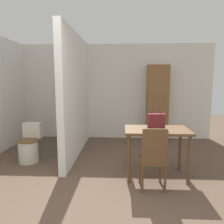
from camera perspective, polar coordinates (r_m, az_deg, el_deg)
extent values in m
cube|color=white|center=(5.91, -1.05, 5.26)|extent=(5.47, 0.12, 2.50)
cube|color=white|center=(4.69, -9.28, 4.35)|extent=(0.12, 2.51, 2.50)
cube|color=brown|center=(3.56, 11.65, -4.68)|extent=(1.02, 0.64, 0.04)
cylinder|color=brown|center=(3.38, 4.44, -12.25)|extent=(0.05, 0.05, 0.76)
cylinder|color=brown|center=(3.53, 19.49, -11.85)|extent=(0.05, 0.05, 0.76)
cylinder|color=brown|center=(3.87, 4.22, -9.56)|extent=(0.05, 0.05, 0.76)
cylinder|color=brown|center=(4.00, 17.35, -9.35)|extent=(0.05, 0.05, 0.76)
cube|color=brown|center=(3.29, 10.47, -12.31)|extent=(0.39, 0.39, 0.04)
cube|color=brown|center=(3.04, 11.13, -8.82)|extent=(0.34, 0.04, 0.49)
cylinder|color=brown|center=(3.49, 7.29, -14.78)|extent=(0.04, 0.04, 0.40)
cylinder|color=brown|center=(3.54, 12.55, -14.59)|extent=(0.04, 0.04, 0.40)
cylinder|color=brown|center=(3.21, 7.93, -16.99)|extent=(0.04, 0.04, 0.40)
cylinder|color=brown|center=(3.26, 13.70, -16.72)|extent=(0.04, 0.04, 0.40)
cylinder|color=silver|center=(4.55, -20.99, -9.63)|extent=(0.37, 0.37, 0.41)
cylinder|color=brown|center=(4.49, -21.13, -6.99)|extent=(0.39, 0.39, 0.02)
cube|color=silver|center=(4.69, -19.97, -4.51)|extent=(0.35, 0.18, 0.31)
cube|color=maroon|center=(3.55, 11.49, -2.39)|extent=(0.27, 0.10, 0.24)
torus|color=maroon|center=(3.53, 11.54, -0.48)|extent=(0.16, 0.01, 0.16)
cube|color=brown|center=(5.75, 11.74, 2.23)|extent=(0.54, 0.32, 1.95)
sphere|color=black|center=(5.59, 13.55, 3.01)|extent=(0.02, 0.02, 0.02)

